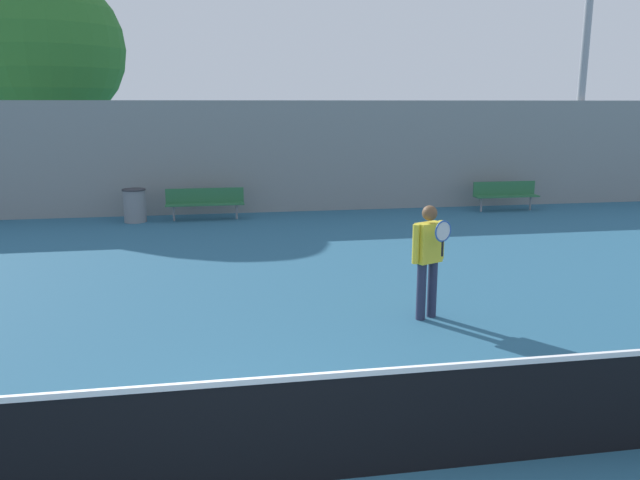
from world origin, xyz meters
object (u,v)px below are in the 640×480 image
object	(u,v)px
tennis_player	(428,254)
tennis_net	(255,433)
bench_courtside_near	(205,200)
trash_bin	(135,205)
bench_courtside_far	(505,193)
tree_green_tall	(46,50)

from	to	relation	value
tennis_player	tennis_net	bearing A→B (deg)	-151.30
bench_courtside_near	trash_bin	xyz separation A→B (m)	(-1.87, -0.05, -0.08)
bench_courtside_far	trash_bin	xyz separation A→B (m)	(-10.67, -0.05, -0.08)
trash_bin	tree_green_tall	distance (m)	7.84
tennis_net	tennis_player	size ratio (longest dim) A/B	6.13
bench_courtside_far	tree_green_tall	bearing A→B (deg)	158.08
bench_courtside_near	bench_courtside_far	bearing A→B (deg)	-0.00
trash_bin	tennis_player	bearing A→B (deg)	-59.27
bench_courtside_near	bench_courtside_far	world-z (taller)	same
bench_courtside_near	tennis_net	bearing A→B (deg)	-87.71
bench_courtside_far	trash_bin	bearing A→B (deg)	-179.73
trash_bin	tree_green_tall	xyz separation A→B (m)	(-3.19, 5.63, 4.42)
bench_courtside_far	bench_courtside_near	bearing A→B (deg)	180.00
tennis_net	trash_bin	bearing A→B (deg)	100.74
trash_bin	tree_green_tall	bearing A→B (deg)	119.56
bench_courtside_far	tree_green_tall	size ratio (longest dim) A/B	0.26
tennis_net	tree_green_tall	distance (m)	19.44
bench_courtside_far	tree_green_tall	distance (m)	15.56
tree_green_tall	tennis_player	bearing A→B (deg)	-59.73
bench_courtside_far	tree_green_tall	world-z (taller)	tree_green_tall
tennis_net	tree_green_tall	xyz separation A→B (m)	(-5.56, 18.11, 4.37)
bench_courtside_near	tree_green_tall	world-z (taller)	tree_green_tall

